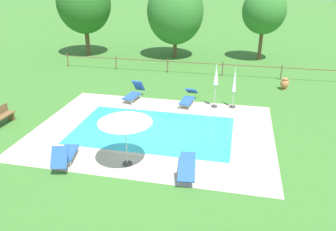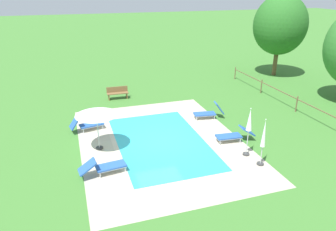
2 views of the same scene
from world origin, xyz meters
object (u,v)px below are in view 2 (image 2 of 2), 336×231
at_px(sun_lounger_north_mid, 87,124).
at_px(sun_lounger_north_far, 209,112).
at_px(patio_umbrella_open_by_bench, 96,112).
at_px(wooden_bench_lawn_side, 118,93).
at_px(sun_lounger_north_near_steps, 234,135).
at_px(sun_lounger_north_end, 104,166).
at_px(patio_umbrella_closed_row_west, 249,124).
at_px(patio_umbrella_closed_row_mid_west, 264,138).
at_px(tree_west_mid, 280,25).

xyz_separation_m(sun_lounger_north_mid, sun_lounger_north_far, (0.48, 7.23, 0.00)).
height_order(patio_umbrella_open_by_bench, wooden_bench_lawn_side, patio_umbrella_open_by_bench).
bearing_deg(wooden_bench_lawn_side, sun_lounger_north_mid, -27.75).
relative_size(sun_lounger_north_near_steps, patio_umbrella_open_by_bench, 0.94).
bearing_deg(wooden_bench_lawn_side, sun_lounger_north_end, -12.74).
height_order(sun_lounger_north_end, patio_umbrella_closed_row_west, patio_umbrella_closed_row_west).
relative_size(patio_umbrella_open_by_bench, patio_umbrella_closed_row_west, 0.91).
bearing_deg(sun_lounger_north_end, sun_lounger_north_far, 121.76).
xyz_separation_m(sun_lounger_north_far, patio_umbrella_closed_row_mid_west, (5.66, -0.01, 0.97)).
bearing_deg(patio_umbrella_open_by_bench, sun_lounger_north_end, -0.99).
distance_m(sun_lounger_north_far, patio_umbrella_open_by_bench, 7.25).
height_order(sun_lounger_north_far, patio_umbrella_closed_row_mid_west, patio_umbrella_closed_row_mid_west).
bearing_deg(patio_umbrella_closed_row_west, sun_lounger_north_far, 178.03).
distance_m(sun_lounger_north_mid, patio_umbrella_open_by_bench, 2.88).
xyz_separation_m(sun_lounger_north_end, patio_umbrella_closed_row_west, (0.43, 6.70, 1.29)).
height_order(patio_umbrella_closed_row_mid_west, tree_west_mid, tree_west_mid).
relative_size(sun_lounger_north_near_steps, sun_lounger_north_end, 0.99).
distance_m(sun_lounger_north_end, patio_umbrella_open_by_bench, 2.85).
xyz_separation_m(sun_lounger_north_far, tree_west_mid, (-7.38, 9.82, 3.99)).
height_order(sun_lounger_north_near_steps, patio_umbrella_open_by_bench, patio_umbrella_open_by_bench).
bearing_deg(sun_lounger_north_far, patio_umbrella_closed_row_mid_west, -0.09).
distance_m(patio_umbrella_open_by_bench, patio_umbrella_closed_row_west, 7.22).
distance_m(sun_lounger_north_near_steps, sun_lounger_north_end, 6.91).
bearing_deg(sun_lounger_north_near_steps, sun_lounger_north_end, -81.27).
height_order(patio_umbrella_open_by_bench, tree_west_mid, tree_west_mid).
distance_m(patio_umbrella_closed_row_west, tree_west_mid, 15.89).
distance_m(sun_lounger_north_near_steps, wooden_bench_lawn_side, 9.67).
bearing_deg(patio_umbrella_open_by_bench, sun_lounger_north_mid, -170.24).
xyz_separation_m(sun_lounger_north_near_steps, patio_umbrella_open_by_bench, (-1.31, -6.79, 1.61)).
height_order(sun_lounger_north_near_steps, patio_umbrella_closed_row_mid_west, patio_umbrella_closed_row_mid_west).
xyz_separation_m(patio_umbrella_open_by_bench, patio_umbrella_closed_row_west, (2.78, 6.66, -0.33)).
relative_size(sun_lounger_north_far, tree_west_mid, 0.27).
relative_size(patio_umbrella_closed_row_west, patio_umbrella_closed_row_mid_west, 1.07).
distance_m(patio_umbrella_closed_row_mid_west, wooden_bench_lawn_side, 11.93).
height_order(wooden_bench_lawn_side, tree_west_mid, tree_west_mid).
bearing_deg(sun_lounger_north_mid, patio_umbrella_open_by_bench, 9.76).
distance_m(sun_lounger_north_mid, patio_umbrella_closed_row_mid_west, 9.52).
relative_size(sun_lounger_north_mid, tree_west_mid, 0.28).
relative_size(sun_lounger_north_near_steps, patio_umbrella_closed_row_mid_west, 0.91).
xyz_separation_m(patio_umbrella_open_by_bench, patio_umbrella_closed_row_mid_west, (3.77, 6.81, -0.61)).
bearing_deg(sun_lounger_north_near_steps, sun_lounger_north_mid, -117.07).
bearing_deg(wooden_bench_lawn_side, patio_umbrella_open_by_bench, -16.43).
relative_size(sun_lounger_north_far, sun_lounger_north_end, 0.90).
height_order(sun_lounger_north_mid, patio_umbrella_closed_row_west, patio_umbrella_closed_row_west).
height_order(sun_lounger_north_near_steps, sun_lounger_north_end, sun_lounger_north_near_steps).
xyz_separation_m(sun_lounger_north_near_steps, patio_umbrella_closed_row_west, (1.48, -0.13, 1.29)).
bearing_deg(sun_lounger_north_near_steps, patio_umbrella_closed_row_west, -5.10).
distance_m(patio_umbrella_closed_row_west, patio_umbrella_closed_row_mid_west, 1.03).
xyz_separation_m(sun_lounger_north_end, wooden_bench_lawn_side, (-9.51, 2.15, 0.10)).
relative_size(sun_lounger_north_near_steps, sun_lounger_north_far, 1.10).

